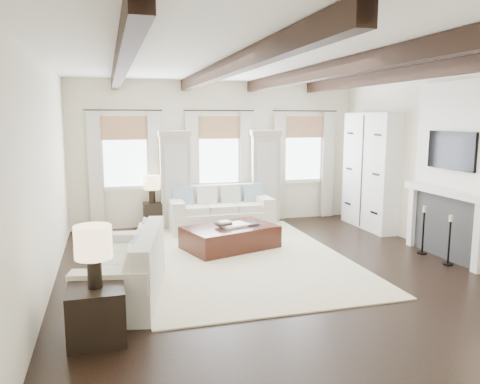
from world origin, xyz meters
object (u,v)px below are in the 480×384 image
object	(u,v)px
sofa_back	(220,212)
side_table_back	(153,216)
sofa_left	(128,270)
ottoman	(230,237)
side_table_front	(97,314)

from	to	relation	value
sofa_back	side_table_back	xyz separation A→B (m)	(-1.41, 0.39, -0.08)
sofa_left	side_table_back	xyz separation A→B (m)	(0.70, 3.84, -0.07)
sofa_back	sofa_left	bearing A→B (deg)	-121.38
side_table_back	ottoman	bearing A→B (deg)	-58.29
ottoman	side_table_back	world-z (taller)	side_table_back
side_table_front	side_table_back	xyz separation A→B (m)	(1.08, 5.06, -0.01)
ottoman	side_table_back	bearing A→B (deg)	104.28
sofa_back	sofa_left	distance (m)	4.04
sofa_back	sofa_left	xyz separation A→B (m)	(-2.10, -3.45, -0.01)
sofa_back	side_table_back	bearing A→B (deg)	164.49
side_table_front	side_table_back	distance (m)	5.17
ottoman	sofa_back	bearing A→B (deg)	65.61
sofa_back	ottoman	bearing A→B (deg)	-96.95
side_table_back	side_table_front	bearing A→B (deg)	-102.08
sofa_back	ottoman	xyz separation A→B (m)	(-0.19, -1.58, -0.16)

